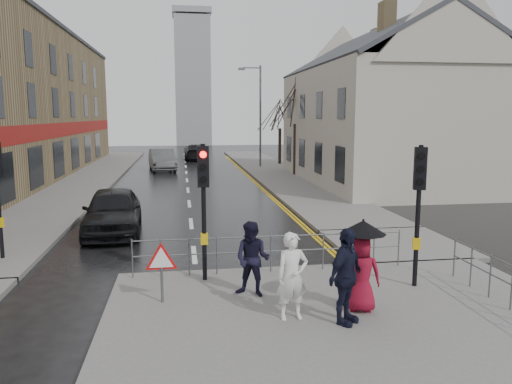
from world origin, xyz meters
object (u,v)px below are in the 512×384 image
object	(u,v)px
pedestrian_a	(292,276)
pedestrian_with_umbrella	(362,261)
car_mid	(162,160)
car_parked	(113,211)
pedestrian_b	(252,259)
pedestrian_d	(346,276)

from	to	relation	value
pedestrian_a	pedestrian_with_umbrella	bearing A→B (deg)	2.41
pedestrian_with_umbrella	car_mid	distance (m)	29.95
pedestrian_with_umbrella	car_parked	xyz separation A→B (m)	(-6.16, 8.59, -0.41)
pedestrian_a	car_parked	distance (m)	9.93
car_parked	car_mid	bearing A→B (deg)	84.16
pedestrian_a	pedestrian_with_umbrella	distance (m)	1.55
pedestrian_with_umbrella	pedestrian_b	bearing A→B (deg)	150.19
pedestrian_b	car_mid	distance (m)	28.44
pedestrian_b	pedestrian_with_umbrella	world-z (taller)	pedestrian_with_umbrella
pedestrian_d	pedestrian_with_umbrella	bearing A→B (deg)	3.90
pedestrian_a	pedestrian_d	distance (m)	1.06
pedestrian_b	car_mid	xyz separation A→B (m)	(-3.03, 28.28, -0.16)
car_mid	pedestrian_b	bearing A→B (deg)	-91.56
pedestrian_d	car_parked	xyz separation A→B (m)	(-5.62, 9.17, -0.28)
pedestrian_b	pedestrian_with_umbrella	size ratio (longest dim) A/B	0.88
pedestrian_b	car_parked	world-z (taller)	pedestrian_b
pedestrian_a	pedestrian_b	xyz separation A→B (m)	(-0.61, 1.41, -0.03)
pedestrian_a	pedestrian_b	world-z (taller)	pedestrian_a
car_mid	pedestrian_a	bearing A→B (deg)	-90.69
pedestrian_with_umbrella	pedestrian_d	bearing A→B (deg)	-133.36
pedestrian_d	car_parked	size ratio (longest dim) A/B	0.40
pedestrian_a	pedestrian_d	bearing A→B (deg)	-25.95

